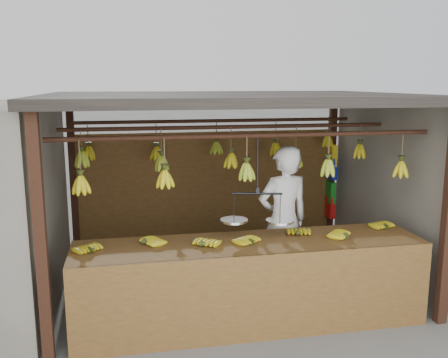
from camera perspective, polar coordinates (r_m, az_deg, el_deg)
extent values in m
plane|color=#5B5B57|center=(6.56, 0.52, -11.72)|extent=(80.00, 80.00, 0.00)
cube|color=black|center=(4.69, -20.20, -6.86)|extent=(0.10, 0.10, 2.30)
cube|color=black|center=(5.65, 24.23, -4.16)|extent=(0.10, 0.10, 2.30)
cube|color=black|center=(7.58, -16.83, 0.02)|extent=(0.10, 0.10, 2.30)
cube|color=black|center=(8.21, 12.14, 1.07)|extent=(0.10, 0.10, 2.30)
cube|color=black|center=(6.05, 0.56, 9.27)|extent=(4.30, 3.30, 0.10)
cylinder|color=black|center=(5.10, 2.87, 4.98)|extent=(4.00, 0.05, 0.05)
cylinder|color=black|center=(6.07, 0.56, 5.96)|extent=(4.00, 0.05, 0.05)
cylinder|color=black|center=(7.05, -1.12, 6.67)|extent=(4.00, 0.05, 0.05)
cube|color=brown|center=(7.70, -1.75, -1.25)|extent=(4.00, 0.06, 1.80)
cube|color=brown|center=(5.25, 3.02, -7.60)|extent=(3.65, 0.81, 0.08)
cube|color=brown|center=(5.04, 4.14, -13.47)|extent=(3.65, 0.04, 0.90)
cube|color=black|center=(4.97, -16.32, -14.79)|extent=(0.07, 0.07, 0.82)
cube|color=black|center=(5.77, 21.13, -11.39)|extent=(0.07, 0.07, 0.82)
cube|color=black|center=(5.61, -15.71, -11.65)|extent=(0.07, 0.07, 0.82)
cube|color=black|center=(6.33, 17.67, -9.13)|extent=(0.07, 0.07, 0.82)
ellipsoid|color=gold|center=(5.05, -14.80, -7.89)|extent=(0.28, 0.30, 0.06)
ellipsoid|color=gold|center=(5.16, -8.94, -7.24)|extent=(0.30, 0.28, 0.06)
ellipsoid|color=gold|center=(5.05, -2.34, -7.53)|extent=(0.28, 0.30, 0.06)
ellipsoid|color=gold|center=(5.13, 3.31, -7.22)|extent=(0.28, 0.30, 0.06)
ellipsoid|color=gold|center=(5.46, 8.60, -6.20)|extent=(0.24, 0.28, 0.06)
ellipsoid|color=gold|center=(5.49, 13.86, -6.31)|extent=(0.30, 0.30, 0.06)
ellipsoid|color=gold|center=(5.94, 18.15, -5.23)|extent=(0.24, 0.28, 0.06)
ellipsoid|color=gold|center=(4.99, -16.02, -0.66)|extent=(0.16, 0.16, 0.28)
ellipsoid|color=gold|center=(4.99, -6.77, 0.01)|extent=(0.16, 0.16, 0.28)
ellipsoid|color=#92A523|center=(5.13, 2.60, 0.84)|extent=(0.16, 0.16, 0.28)
ellipsoid|color=#92A523|center=(5.46, 11.80, 1.25)|extent=(0.16, 0.16, 0.28)
ellipsoid|color=gold|center=(5.85, 19.55, 1.06)|extent=(0.16, 0.16, 0.28)
ellipsoid|color=#92A523|center=(5.97, -15.91, 2.19)|extent=(0.16, 0.16, 0.28)
ellipsoid|color=#92A523|center=(5.96, -7.15, 1.78)|extent=(0.16, 0.16, 0.28)
ellipsoid|color=gold|center=(6.10, 0.80, 2.13)|extent=(0.16, 0.16, 0.28)
ellipsoid|color=#92A523|center=(6.31, 8.18, 2.12)|extent=(0.16, 0.16, 0.28)
ellipsoid|color=gold|center=(6.66, 15.23, 3.07)|extent=(0.16, 0.16, 0.28)
ellipsoid|color=gold|center=(6.95, -15.19, 2.86)|extent=(0.16, 0.16, 0.28)
ellipsoid|color=gold|center=(7.01, -7.70, 2.93)|extent=(0.16, 0.16, 0.28)
ellipsoid|color=#92A523|center=(7.13, -0.86, 3.57)|extent=(0.16, 0.16, 0.28)
ellipsoid|color=gold|center=(7.27, 5.91, 3.43)|extent=(0.16, 0.16, 0.28)
ellipsoid|color=gold|center=(7.58, 11.79, 4.28)|extent=(0.16, 0.16, 0.28)
cylinder|color=black|center=(5.17, 3.85, 1.63)|extent=(0.02, 0.02, 0.61)
cylinder|color=black|center=(5.22, 3.81, -1.67)|extent=(0.52, 0.15, 0.02)
cylinder|color=silver|center=(5.30, 1.14, -4.82)|extent=(0.28, 0.28, 0.02)
cylinder|color=silver|center=(5.31, 6.40, -4.85)|extent=(0.28, 0.28, 0.02)
imported|color=white|center=(6.04, 6.81, -4.72)|extent=(0.73, 0.55, 1.81)
cube|color=yellow|center=(8.01, 12.24, 2.70)|extent=(0.08, 0.26, 0.34)
cube|color=#1426BF|center=(8.05, 12.18, 1.21)|extent=(0.08, 0.26, 0.34)
cube|color=#199926|center=(8.12, 12.07, -1.44)|extent=(0.08, 0.26, 0.34)
cube|color=red|center=(8.17, 12.00, -3.11)|extent=(0.08, 0.26, 0.34)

